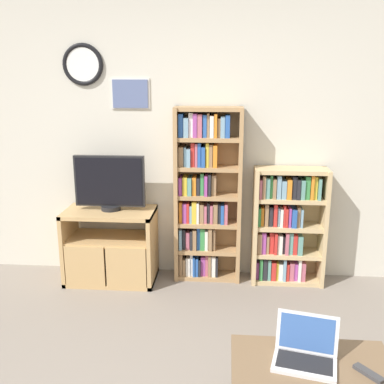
% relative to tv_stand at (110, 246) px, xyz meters
% --- Properties ---
extents(wall_back, '(6.99, 0.09, 2.60)m').
position_rel_tv_stand_xyz_m(wall_back, '(0.65, 0.30, 0.96)').
color(wall_back, beige).
rests_on(wall_back, ground_plane).
extents(tv_stand, '(0.83, 0.46, 0.69)m').
position_rel_tv_stand_xyz_m(tv_stand, '(0.00, 0.00, 0.00)').
color(tv_stand, tan).
rests_on(tv_stand, ground_plane).
extents(television, '(0.64, 0.18, 0.51)m').
position_rel_tv_stand_xyz_m(television, '(0.01, 0.04, 0.60)').
color(television, black).
rests_on(television, tv_stand).
extents(bookshelf_tall, '(0.61, 0.24, 1.63)m').
position_rel_tv_stand_xyz_m(bookshelf_tall, '(0.87, 0.15, 0.47)').
color(bookshelf_tall, tan).
rests_on(bookshelf_tall, ground_plane).
extents(bookshelf_short, '(0.66, 0.28, 1.09)m').
position_rel_tv_stand_xyz_m(bookshelf_short, '(1.62, 0.13, 0.20)').
color(bookshelf_short, tan).
rests_on(bookshelf_short, ground_plane).
extents(coffee_table, '(0.84, 0.52, 0.45)m').
position_rel_tv_stand_xyz_m(coffee_table, '(1.54, -1.82, 0.05)').
color(coffee_table, brown).
rests_on(coffee_table, ground_plane).
extents(laptop, '(0.37, 0.31, 0.23)m').
position_rel_tv_stand_xyz_m(laptop, '(1.50, -1.78, 0.17)').
color(laptop, silver).
rests_on(laptop, coffee_table).
extents(remote_near_laptop, '(0.13, 0.15, 0.02)m').
position_rel_tv_stand_xyz_m(remote_near_laptop, '(1.80, -1.87, 0.12)').
color(remote_near_laptop, '#38383A').
rests_on(remote_near_laptop, coffee_table).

